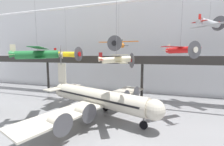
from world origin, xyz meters
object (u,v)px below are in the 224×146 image
object	(u,v)px
suspended_plane_orange_highwing	(119,44)
suspended_plane_cream_biplane	(117,59)
suspended_plane_yellow_lowwing	(66,54)
suspended_plane_green_biplane	(38,54)
suspended_plane_red_highwing	(180,50)
suspended_plane_silver_racer	(209,23)
airliner_silver_main	(96,97)

from	to	relation	value
suspended_plane_orange_highwing	suspended_plane_cream_biplane	world-z (taller)	suspended_plane_orange_highwing
suspended_plane_yellow_lowwing	suspended_plane_green_biplane	world-z (taller)	suspended_plane_yellow_lowwing
suspended_plane_red_highwing	suspended_plane_cream_biplane	distance (m)	11.93
suspended_plane_red_highwing	suspended_plane_cream_biplane	size ratio (longest dim) A/B	0.90
suspended_plane_orange_highwing	suspended_plane_cream_biplane	xyz separation A→B (m)	(3.03, -12.48, -3.14)
suspended_plane_silver_racer	suspended_plane_red_highwing	world-z (taller)	suspended_plane_silver_racer
suspended_plane_orange_highwing	airliner_silver_main	bearing A→B (deg)	-16.24
suspended_plane_cream_biplane	suspended_plane_green_biplane	bearing A→B (deg)	155.68
suspended_plane_green_biplane	suspended_plane_silver_racer	bearing A→B (deg)	-1.11
suspended_plane_yellow_lowwing	airliner_silver_main	bearing A→B (deg)	-26.35
suspended_plane_yellow_lowwing	suspended_plane_red_highwing	size ratio (longest dim) A/B	1.07
airliner_silver_main	suspended_plane_cream_biplane	world-z (taller)	suspended_plane_cream_biplane
suspended_plane_yellow_lowwing	suspended_plane_red_highwing	world-z (taller)	suspended_plane_red_highwing
airliner_silver_main	suspended_plane_orange_highwing	world-z (taller)	suspended_plane_orange_highwing
suspended_plane_yellow_lowwing	suspended_plane_orange_highwing	xyz separation A→B (m)	(12.88, 1.87, 2.32)
suspended_plane_silver_racer	airliner_silver_main	bearing A→B (deg)	167.96
airliner_silver_main	suspended_plane_orange_highwing	size ratio (longest dim) A/B	2.90
suspended_plane_orange_highwing	suspended_plane_cream_biplane	bearing A→B (deg)	13.69
airliner_silver_main	suspended_plane_orange_highwing	xyz separation A→B (m)	(2.38, 8.15, 10.59)
suspended_plane_silver_racer	suspended_plane_orange_highwing	world-z (taller)	suspended_plane_silver_racer
suspended_plane_orange_highwing	suspended_plane_green_biplane	size ratio (longest dim) A/B	0.81
suspended_plane_orange_highwing	suspended_plane_cream_biplane	distance (m)	13.22
suspended_plane_yellow_lowwing	suspended_plane_cream_biplane	world-z (taller)	suspended_plane_yellow_lowwing
airliner_silver_main	suspended_plane_green_biplane	distance (m)	12.70
airliner_silver_main	suspended_plane_yellow_lowwing	xyz separation A→B (m)	(-10.50, 6.29, 8.27)
suspended_plane_yellow_lowwing	suspended_plane_red_highwing	bearing A→B (deg)	-3.34
suspended_plane_silver_racer	suspended_plane_orange_highwing	bearing A→B (deg)	151.11
airliner_silver_main	suspended_plane_yellow_lowwing	bearing A→B (deg)	167.39
suspended_plane_cream_biplane	suspended_plane_green_biplane	xyz separation A→B (m)	(-13.30, -1.31, 0.75)
suspended_plane_red_highwing	suspended_plane_green_biplane	xyz separation A→B (m)	(-22.78, -8.40, -0.81)
suspended_plane_silver_racer	suspended_plane_red_highwing	bearing A→B (deg)	-166.64
suspended_plane_yellow_lowwing	suspended_plane_silver_racer	size ratio (longest dim) A/B	1.61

